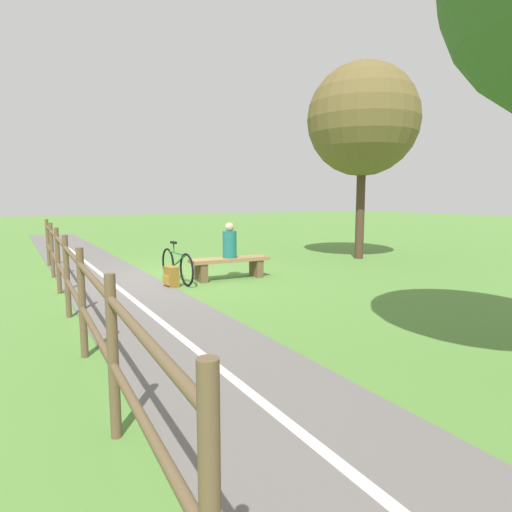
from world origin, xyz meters
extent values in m
plane|color=#548438|center=(0.00, 0.00, 0.00)|extent=(80.00, 80.00, 0.00)
cube|color=#66605E|center=(1.07, 4.00, 0.01)|extent=(4.08, 36.05, 0.02)
cube|color=silver|center=(1.07, 4.00, 0.02)|extent=(2.00, 31.95, 0.00)
cube|color=#937047|center=(-1.11, 0.70, 0.43)|extent=(1.78, 0.50, 0.08)
cube|color=brown|center=(-1.78, 0.69, 0.20)|extent=(0.17, 0.42, 0.39)
cube|color=brown|center=(-0.45, 0.72, 0.20)|extent=(0.17, 0.42, 0.39)
cylinder|color=#1E6B66|center=(-1.12, 0.70, 0.77)|extent=(0.31, 0.31, 0.59)
sphere|color=tan|center=(-1.12, 0.70, 1.15)|extent=(0.20, 0.20, 0.20)
torus|color=black|center=(-0.02, 1.07, 0.34)|extent=(0.11, 0.68, 0.67)
torus|color=black|center=(0.08, 0.02, 0.34)|extent=(0.11, 0.68, 0.67)
cylinder|color=#237038|center=(0.03, 0.54, 0.62)|extent=(0.12, 0.90, 0.04)
cylinder|color=#237038|center=(0.01, 0.70, 0.48)|extent=(0.10, 0.65, 0.32)
cylinder|color=#237038|center=(0.05, 0.39, 0.72)|extent=(0.03, 0.03, 0.20)
cube|color=black|center=(0.05, 0.39, 0.83)|extent=(0.10, 0.21, 0.05)
cube|color=olive|center=(0.27, 0.97, 0.21)|extent=(0.24, 0.36, 0.41)
cube|color=#A57A2A|center=(0.38, 0.99, 0.14)|extent=(0.08, 0.24, 0.18)
cylinder|color=brown|center=(2.43, -3.06, 0.62)|extent=(0.08, 0.08, 1.23)
cylinder|color=brown|center=(2.38, -1.20, 0.62)|extent=(0.08, 0.08, 1.23)
cylinder|color=brown|center=(2.32, 0.67, 0.62)|extent=(0.08, 0.08, 1.23)
cylinder|color=brown|center=(2.26, 2.54, 0.62)|extent=(0.08, 0.08, 1.23)
cylinder|color=brown|center=(2.20, 4.40, 0.62)|extent=(0.08, 0.08, 1.23)
cylinder|color=brown|center=(2.14, 6.27, 0.62)|extent=(0.08, 0.08, 1.23)
cylinder|color=brown|center=(2.26, 2.54, 1.05)|extent=(0.41, 11.20, 0.06)
cylinder|color=brown|center=(2.26, 2.54, 0.56)|extent=(0.41, 11.20, 0.06)
cylinder|color=#473323|center=(-5.85, -0.68, 1.60)|extent=(0.25, 0.25, 3.20)
sphere|color=brown|center=(-5.85, -0.68, 3.99)|extent=(3.18, 3.18, 3.18)
camera|label=1|loc=(2.56, 9.45, 1.76)|focal=30.55mm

